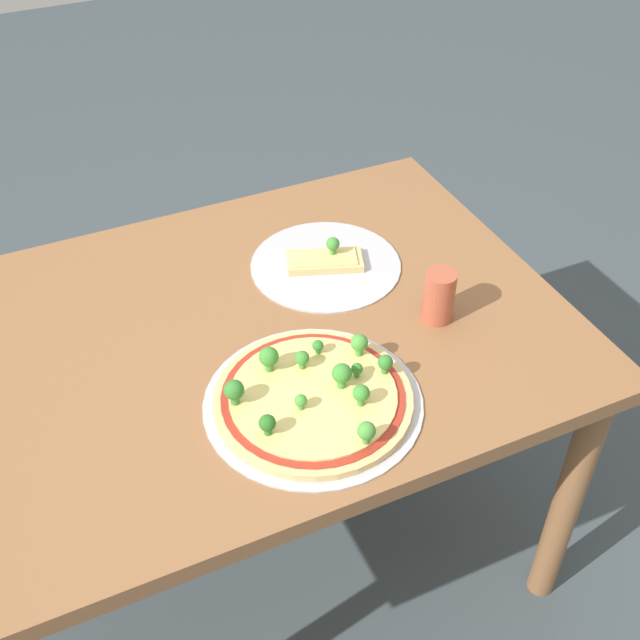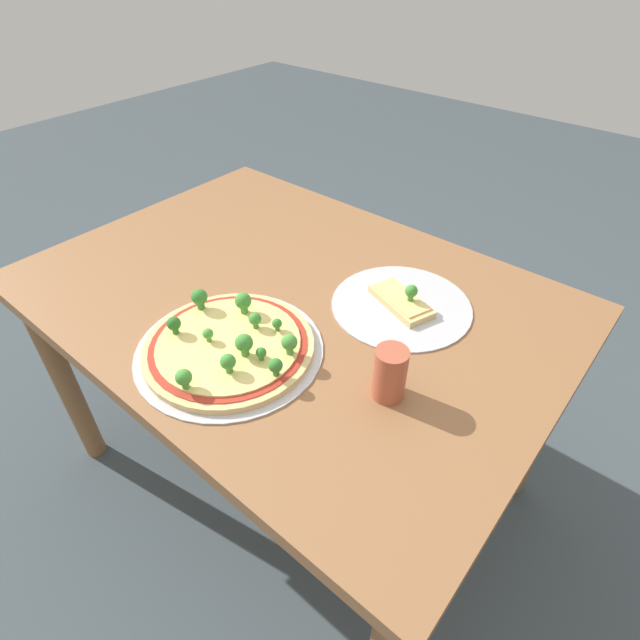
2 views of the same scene
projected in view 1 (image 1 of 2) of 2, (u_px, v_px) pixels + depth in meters
name	position (u px, v px, depth m)	size (l,w,h in m)	color
ground_plane	(260.00, 543.00, 1.99)	(8.00, 8.00, 0.00)	#3D474C
dining_table	(245.00, 364.00, 1.59)	(1.24, 0.89, 0.71)	brown
pizza_tray_whole	(313.00, 397.00, 1.38)	(0.38, 0.38, 0.07)	#B7B7BC
pizza_tray_slice	(326.00, 263.00, 1.68)	(0.32, 0.32, 0.06)	#B7B7BC
drinking_cup	(439.00, 296.00, 1.52)	(0.06, 0.06, 0.11)	#AD5138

